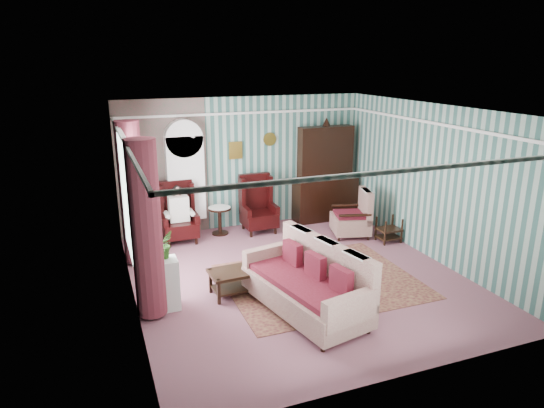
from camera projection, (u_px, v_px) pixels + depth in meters
name	position (u px, v px, depth m)	size (l,w,h in m)	color
floor	(297.00, 277.00, 8.51)	(6.00, 6.00, 0.00)	#8F5362
room_shell	(260.00, 166.00, 7.87)	(5.53, 6.02, 2.91)	#36625B
bookcase	(186.00, 184.00, 10.27)	(0.80, 0.28, 2.24)	silver
dresser_hutch	(326.00, 171.00, 11.25)	(1.50, 0.56, 2.36)	black
wingback_left	(179.00, 213.00, 9.97)	(0.76, 0.80, 1.25)	black
wingback_right	(259.00, 204.00, 10.57)	(0.76, 0.80, 1.25)	black
seated_woman	(179.00, 215.00, 9.98)	(0.44, 0.40, 1.18)	beige
round_side_table	(220.00, 221.00, 10.51)	(0.50, 0.50, 0.60)	black
nest_table	(389.00, 229.00, 10.07)	(0.45, 0.38, 0.54)	black
plant_stand	(160.00, 285.00, 7.30)	(0.55, 0.35, 0.80)	white
rug	(320.00, 281.00, 8.34)	(3.20, 2.60, 0.01)	#52251B
sofa	(305.00, 283.00, 7.19)	(2.17, 1.01, 0.97)	#B8A88E
floral_armchair	(351.00, 215.00, 10.36)	(0.84, 0.85, 0.95)	#BCB691
coffee_table	(240.00, 281.00, 7.86)	(0.98, 0.54, 0.41)	black
potted_plant_a	(157.00, 248.00, 7.06)	(0.41, 0.35, 0.45)	#23561B
potted_plant_b	(165.00, 244.00, 7.23)	(0.24, 0.19, 0.43)	#27531A
potted_plant_c	(152.00, 248.00, 7.13)	(0.22, 0.22, 0.40)	#184D1B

